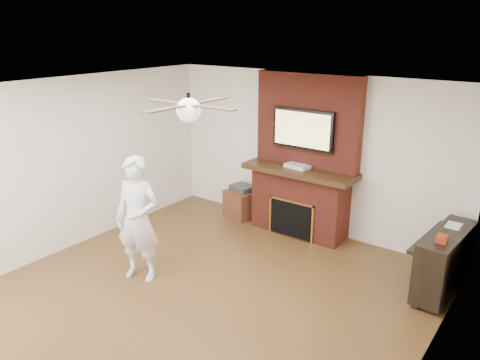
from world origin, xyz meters
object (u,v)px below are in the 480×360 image
Objects in this scene: person at (138,219)px; side_table at (243,202)px; fireplace at (302,172)px; piano at (444,260)px.

person reaches higher than side_table.
side_table is at bearing 74.89° from person.
fireplace is at bearing 50.78° from person.
fireplace is 4.24× the size of side_table.
fireplace reaches higher than piano.
person is 1.32× the size of piano.
piano is (2.30, -0.55, -0.57)m from fireplace.
fireplace is at bearing 16.19° from side_table.
person is at bearing -74.23° from side_table.
person is 2.79× the size of side_table.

